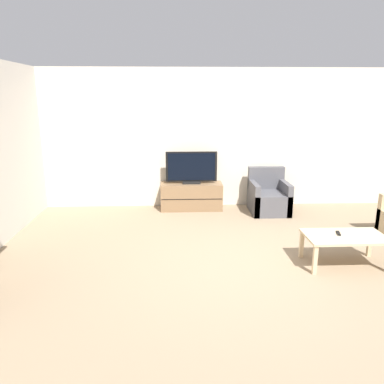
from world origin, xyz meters
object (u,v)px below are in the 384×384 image
object	(u,v)px
armchair	(268,198)
coffee_table	(345,239)
tv_stand	(191,196)
tv	(191,169)
remote	(338,233)

from	to	relation	value
armchair	coffee_table	size ratio (longest dim) A/B	0.80
tv_stand	tv	distance (m)	0.55
tv_stand	coffee_table	world-z (taller)	tv_stand
coffee_table	tv	bearing A→B (deg)	126.03
tv_stand	remote	distance (m)	3.14
tv	remote	distance (m)	3.16
tv_stand	remote	size ratio (longest dim) A/B	7.68
tv_stand	remote	bearing A→B (deg)	-54.41
tv_stand	remote	world-z (taller)	tv_stand
remote	tv_stand	bearing A→B (deg)	139.28
tv	armchair	bearing A→B (deg)	-9.62
tv	armchair	xyz separation A→B (m)	(1.47, -0.25, -0.53)
tv_stand	armchair	size ratio (longest dim) A/B	1.43
tv_stand	coffee_table	size ratio (longest dim) A/B	1.15
tv	coffee_table	size ratio (longest dim) A/B	0.95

